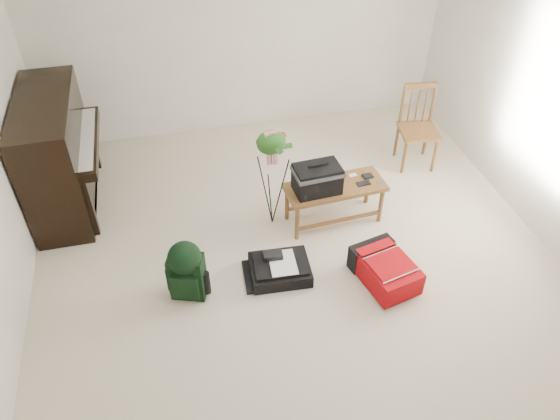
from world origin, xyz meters
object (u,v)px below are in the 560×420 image
object	(u,v)px
black_duffel	(280,268)
green_backpack	(186,268)
piano	(59,157)
bench	(323,181)
dining_chair	(417,128)
red_suitcase	(383,266)
flower_stand	(272,179)

from	to	relation	value
black_duffel	green_backpack	distance (m)	0.90
piano	black_duffel	bearing A→B (deg)	-39.13
piano	green_backpack	xyz separation A→B (m)	(1.12, -1.66, -0.26)
bench	green_backpack	xyz separation A→B (m)	(-1.45, -0.67, -0.22)
dining_chair	black_duffel	xyz separation A→B (m)	(-2.00, -1.44, -0.39)
piano	dining_chair	world-z (taller)	piano
black_duffel	green_backpack	bearing A→B (deg)	-173.43
piano	red_suitcase	bearing A→B (deg)	-32.63
bench	dining_chair	world-z (taller)	dining_chair
bench	green_backpack	world-z (taller)	bench
piano	green_backpack	world-z (taller)	piano
piano	red_suitcase	world-z (taller)	piano
piano	dining_chair	xyz separation A→B (m)	(3.98, -0.17, -0.13)
dining_chair	green_backpack	distance (m)	3.23
bench	flower_stand	bearing A→B (deg)	161.87
piano	flower_stand	world-z (taller)	piano
piano	black_duffel	distance (m)	2.61
piano	bench	distance (m)	2.76
bench	green_backpack	bearing A→B (deg)	-159.08
bench	dining_chair	xyz separation A→B (m)	(1.41, 0.81, -0.08)
flower_stand	red_suitcase	bearing A→B (deg)	-56.74
black_duffel	flower_stand	size ratio (longest dim) A/B	0.50
flower_stand	dining_chair	bearing A→B (deg)	13.46
black_duffel	flower_stand	xyz separation A→B (m)	(0.10, 0.75, 0.49)
dining_chair	flower_stand	bearing A→B (deg)	-151.10
red_suitcase	green_backpack	size ratio (longest dim) A/B	1.16
red_suitcase	piano	bearing A→B (deg)	134.35
bench	red_suitcase	world-z (taller)	bench
dining_chair	flower_stand	size ratio (longest dim) A/B	0.83
bench	black_duffel	world-z (taller)	bench
green_backpack	dining_chair	bearing A→B (deg)	47.17
red_suitcase	black_duffel	size ratio (longest dim) A/B	1.22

